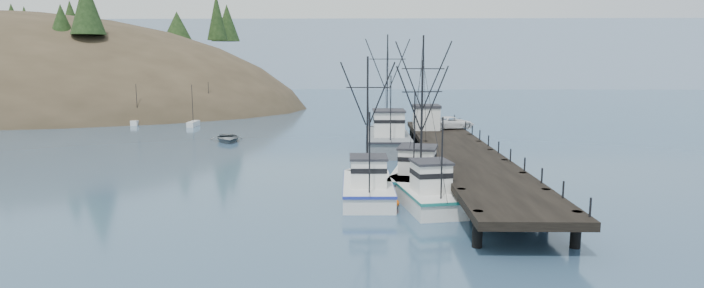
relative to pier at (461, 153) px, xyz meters
name	(u,v)px	position (x,y,z in m)	size (l,w,h in m)	color
ground	(276,224)	(-14.00, -16.00, -1.69)	(400.00, 400.00, 0.00)	#2D4864
pier	(461,153)	(0.00, 0.00, 0.00)	(6.00, 44.00, 2.00)	black
distant_ridge	(376,86)	(-4.00, 154.00, -1.69)	(360.00, 40.00, 26.00)	#9EB2C6
distant_ridge_far	(249,84)	(-54.00, 169.00, -1.69)	(180.00, 25.00, 18.00)	silver
moored_sailboats	(145,119)	(-44.30, 39.93, -1.36)	(22.69, 20.01, 6.35)	silver
trawler_near	(424,192)	(-4.46, -11.19, -0.87)	(4.79, 9.95, 10.21)	silver
trawler_mid	(368,186)	(-8.36, -9.43, -0.87)	(3.72, 10.43, 10.48)	silver
trawler_far	(419,173)	(-4.15, -4.85, -0.87)	(5.88, 12.07, 12.17)	silver
work_vessel	(387,138)	(-6.00, 12.15, -0.46)	(4.72, 15.45, 12.99)	slate
pier_shed	(426,117)	(-1.50, 14.12, 1.73)	(3.00, 3.20, 2.80)	silver
pickup_truck	(452,123)	(1.50, 14.63, 1.02)	(2.37, 5.14, 1.43)	white
motorboat	(228,141)	(-25.24, 17.63, -1.69)	(3.98, 5.57, 1.15)	slate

